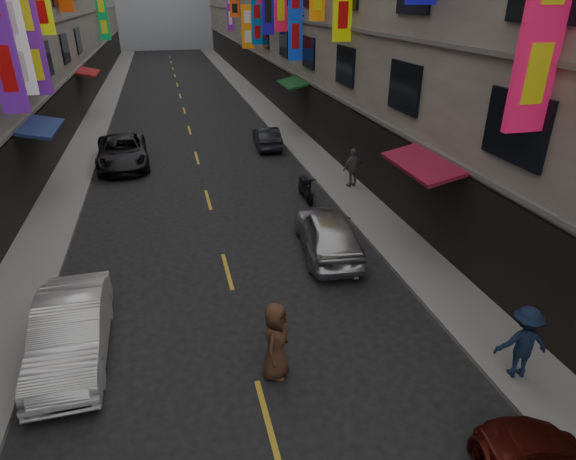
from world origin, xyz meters
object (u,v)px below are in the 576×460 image
pedestrian_rnear (523,342)px  pedestrian_rfar (353,168)px  scooter_far_right (306,189)px  car_left_mid (71,331)px  car_left_far (122,152)px  car_right_mid (328,232)px  car_right_far (267,137)px  pedestrian_crossing (276,341)px

pedestrian_rnear → pedestrian_rfar: size_ratio=1.02×
scooter_far_right → car_left_mid: bearing=45.1°
car_left_far → car_right_mid: car_right_mid is taller
car_left_far → scooter_far_right: bearing=-44.0°
car_right_far → car_left_mid: bearing=66.6°
scooter_far_right → car_right_mid: 4.72m
car_left_mid → pedestrian_crossing: bearing=-22.6°
scooter_far_right → car_left_mid: 11.38m
car_right_mid → pedestrian_crossing: 5.96m
scooter_far_right → pedestrian_rfar: pedestrian_rfar is taller
scooter_far_right → pedestrian_rnear: 11.41m
scooter_far_right → pedestrian_crossing: 10.48m
scooter_far_right → car_right_far: (0.01, 7.91, 0.14)m
car_right_mid → pedestrian_rnear: 6.97m
car_left_mid → car_right_mid: car_right_mid is taller
car_right_mid → pedestrian_crossing: pedestrian_crossing is taller
car_left_far → car_right_far: bearing=6.8°
car_right_mid → car_right_far: size_ratio=1.23×
scooter_far_right → car_left_mid: car_left_mid is taller
pedestrian_rnear → pedestrian_rfar: (0.71, 11.93, -0.02)m
car_left_mid → scooter_far_right: bearing=44.4°
car_right_mid → pedestrian_crossing: bearing=67.2°
car_right_mid → car_right_far: (0.60, 12.58, -0.16)m
car_left_mid → car_left_far: (0.35, 14.61, 0.01)m
pedestrian_crossing → car_right_far: bearing=19.4°
car_left_mid → pedestrian_crossing: size_ratio=2.32×
car_right_far → pedestrian_rnear: pedestrian_rnear is taller
scooter_far_right → car_right_far: car_right_far is taller
car_left_far → pedestrian_rfar: 11.57m
car_right_mid → pedestrian_rnear: size_ratio=2.48×
car_right_far → pedestrian_crossing: bearing=81.9°
car_left_far → car_right_mid: (7.05, -11.19, 0.02)m
pedestrian_rfar → pedestrian_crossing: bearing=45.4°
car_left_mid → car_right_far: size_ratio=1.22×
car_right_far → pedestrian_rnear: bearing=97.9°
scooter_far_right → pedestrian_rnear: bearing=97.9°
scooter_far_right → car_left_far: (-7.64, 6.51, 0.28)m
scooter_far_right → car_right_mid: bearing=82.5°
scooter_far_right → pedestrian_crossing: size_ratio=0.97×
scooter_far_right → car_left_mid: size_ratio=0.42×
car_left_mid → car_left_far: car_left_far is taller
car_right_far → car_right_mid: bearing=90.4°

